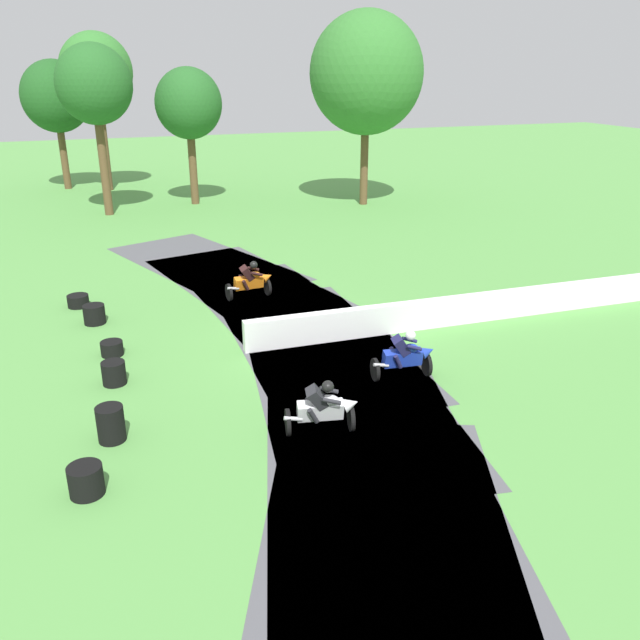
{
  "coord_description": "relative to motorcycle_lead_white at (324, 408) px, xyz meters",
  "views": [
    {
      "loc": [
        -5.64,
        -16.59,
        7.58
      ],
      "look_at": [
        -0.01,
        -0.53,
        0.9
      ],
      "focal_mm": 36.8,
      "sensor_mm": 36.0,
      "label": 1
    }
  ],
  "objects": [
    {
      "name": "motorcycle_chase_blue",
      "position": [
        2.88,
        1.86,
        0.01
      ],
      "size": [
        1.7,
        0.87,
        1.43
      ],
      "color": "black",
      "rests_on": "ground"
    },
    {
      "name": "tree_far_left",
      "position": [
        -5.5,
        33.92,
        4.99
      ],
      "size": [
        4.14,
        4.14,
        7.85
      ],
      "color": "brown",
      "rests_on": "ground"
    },
    {
      "name": "track_asphalt",
      "position": [
        0.66,
        4.85,
        -0.64
      ],
      "size": [
        8.12,
        28.52,
        0.01
      ],
      "color": "#515156",
      "rests_on": "ground"
    },
    {
      "name": "tree_distant",
      "position": [
        1.48,
        26.3,
        4.83
      ],
      "size": [
        3.65,
        3.65,
        7.44
      ],
      "color": "brown",
      "rests_on": "ground"
    },
    {
      "name": "motorcycle_trailing_orange",
      "position": [
        0.64,
        9.22,
        0.0
      ],
      "size": [
        1.68,
        0.88,
        1.43
      ],
      "color": "black",
      "rests_on": "ground"
    },
    {
      "name": "motorcycle_lead_white",
      "position": [
        0.0,
        0.0,
        0.0
      ],
      "size": [
        1.7,
        1.0,
        1.43
      ],
      "color": "black",
      "rests_on": "ground"
    },
    {
      "name": "tire_stack_mid_b",
      "position": [
        -4.19,
        4.02,
        -0.34
      ],
      "size": [
        0.59,
        0.59,
        0.6
      ],
      "color": "black",
      "rests_on": "ground"
    },
    {
      "name": "tire_stack_extra_a",
      "position": [
        -4.54,
        8.53,
        -0.34
      ],
      "size": [
        0.66,
        0.66,
        0.6
      ],
      "color": "black",
      "rests_on": "ground"
    },
    {
      "name": "ground_plane",
      "position": [
        1.44,
        4.84,
        -0.64
      ],
      "size": [
        120.0,
        120.0,
        0.0
      ],
      "primitive_type": "plane",
      "color": "#569947"
    },
    {
      "name": "tree_far_right",
      "position": [
        10.61,
        22.97,
        6.41
      ],
      "size": [
        6.13,
        6.13,
        10.29
      ],
      "color": "brown",
      "rests_on": "ground"
    },
    {
      "name": "safety_barrier",
      "position": [
        7.29,
        4.76,
        -0.19
      ],
      "size": [
        15.86,
        0.51,
        0.9
      ],
      "primitive_type": "cube",
      "rotation": [
        0.0,
        0.0,
        -1.58
      ],
      "color": "white",
      "rests_on": "ground"
    },
    {
      "name": "tree_mid_rise",
      "position": [
        -3.36,
        24.88,
        5.89
      ],
      "size": [
        3.77,
        3.77,
        8.58
      ],
      "color": "brown",
      "rests_on": "ground"
    },
    {
      "name": "tire_stack_extra_b",
      "position": [
        -5.02,
        10.3,
        -0.44
      ],
      "size": [
        0.69,
        0.69,
        0.4
      ],
      "color": "black",
      "rests_on": "ground"
    },
    {
      "name": "tire_stack_mid_a",
      "position": [
        -4.39,
        1.26,
        -0.24
      ],
      "size": [
        0.59,
        0.59,
        0.8
      ],
      "color": "black",
      "rests_on": "ground"
    },
    {
      "name": "tire_stack_far",
      "position": [
        -4.16,
        5.87,
        -0.44
      ],
      "size": [
        0.61,
        0.61,
        0.4
      ],
      "color": "black",
      "rests_on": "ground"
    },
    {
      "name": "tire_stack_near",
      "position": [
        -4.93,
        -0.56,
        -0.34
      ],
      "size": [
        0.65,
        0.65,
        0.6
      ],
      "color": "black",
      "rests_on": "ground"
    },
    {
      "name": "tree_behind_barrier",
      "position": [
        -2.99,
        32.51,
        6.44
      ],
      "size": [
        4.31,
        4.31,
        9.4
      ],
      "color": "brown",
      "rests_on": "ground"
    }
  ]
}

